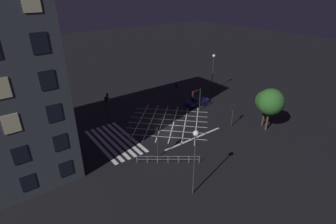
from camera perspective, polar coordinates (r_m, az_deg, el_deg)
ground_plane at (r=42.32m, az=0.00°, el=-2.24°), size 200.00×200.00×0.00m
road_markings at (r=39.51m, az=-5.89°, el=-4.56°), size 15.52×19.72×0.01m
traffic_light_sw_main at (r=43.54m, az=-12.96°, el=2.45°), size 0.39×0.36×4.38m
traffic_light_ne_main at (r=41.22m, az=13.89°, el=0.42°), size 0.39×0.36×3.83m
traffic_light_median_north at (r=44.64m, az=6.12°, el=3.43°), size 0.36×1.92×4.16m
traffic_light_sw_cross at (r=43.95m, az=-13.40°, el=1.98°), size 0.36×0.39×3.72m
traffic_light_nw_main at (r=50.01m, az=1.87°, el=5.27°), size 0.39×0.36×3.34m
traffic_light_median_south at (r=37.38m, az=-8.22°, el=-1.87°), size 0.36×0.39×3.76m
traffic_light_se_main at (r=32.49m, az=-2.41°, el=-5.31°), size 0.39×0.36×4.34m
street_lamp_east at (r=54.09m, az=9.85°, el=10.40°), size 0.60×0.60×7.72m
street_lamp_west at (r=25.67m, az=5.94°, el=-7.68°), size 0.58×0.58×7.62m
street_tree_near at (r=42.38m, az=20.61°, el=2.23°), size 3.29×3.29×5.78m
street_tree_far at (r=40.94m, az=21.44°, el=2.05°), size 3.91×3.91×6.60m
waiting_car at (r=48.90m, az=6.34°, el=2.40°), size 1.89×4.52×1.30m
pedestrian_railing at (r=32.73m, az=0.00°, el=-10.12°), size 4.67×6.23×1.05m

